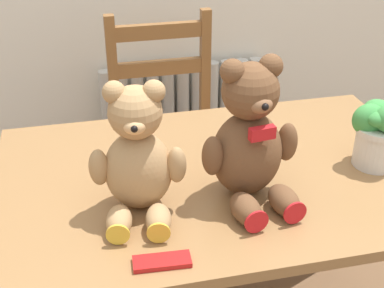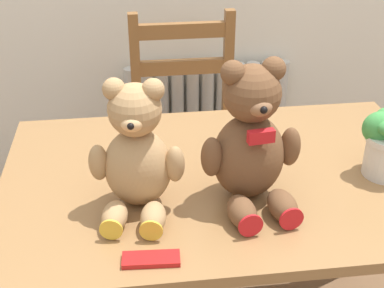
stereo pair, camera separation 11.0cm
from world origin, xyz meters
name	(u,v)px [view 1 (the left image)]	position (x,y,z in m)	size (l,w,h in m)	color
radiator	(183,132)	(0.12, 1.47, 0.28)	(0.78, 0.10, 0.63)	beige
dining_table	(219,204)	(0.00, 0.40, 0.62)	(1.21, 0.79, 0.73)	olive
wooden_chair_behind	(167,138)	(-0.02, 1.11, 0.46)	(0.42, 0.40, 0.95)	brown
teddy_bear_left	(137,158)	(-0.24, 0.29, 0.87)	(0.24, 0.25, 0.33)	tan
teddy_bear_right	(250,140)	(0.04, 0.28, 0.89)	(0.26, 0.27, 0.37)	brown
potted_plant	(379,132)	(0.43, 0.34, 0.83)	(0.14, 0.14, 0.19)	beige
chocolate_bar	(162,262)	(-0.22, 0.07, 0.73)	(0.13, 0.05, 0.01)	red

